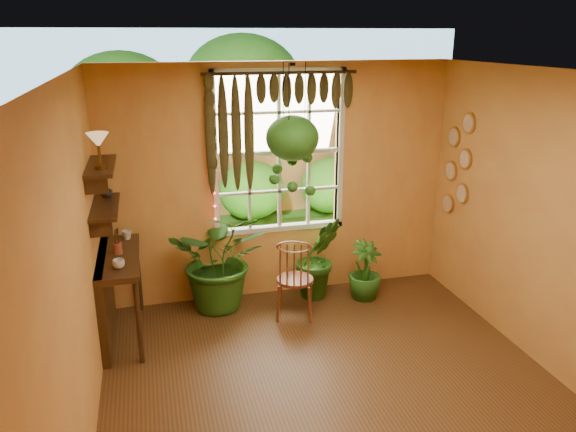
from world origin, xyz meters
name	(u,v)px	position (x,y,z in m)	size (l,w,h in m)	color
floor	(342,402)	(0.00, 0.00, 0.00)	(4.50, 4.50, 0.00)	brown
ceiling	(354,75)	(0.00, 0.00, 2.70)	(4.50, 4.50, 0.00)	silver
wall_back	(280,183)	(0.00, 2.25, 1.35)	(4.00, 4.00, 0.00)	#E5A84E
wall_left	(74,281)	(-2.00, 0.00, 1.35)	(4.50, 4.50, 0.00)	#E5A84E
wall_right	(567,233)	(2.00, 0.00, 1.35)	(4.50, 4.50, 0.00)	#E5A84E
window	(279,152)	(0.00, 2.28, 1.70)	(1.52, 0.10, 1.86)	white
valance_vine	(274,102)	(-0.08, 2.16, 2.28)	(1.70, 0.12, 1.10)	#3D2310
string_lights	(212,153)	(-0.76, 2.19, 1.75)	(0.03, 0.03, 1.54)	#FF2633
wall_plates	(458,165)	(1.98, 1.79, 1.55)	(0.04, 0.32, 1.10)	#FFEDD0
counter_ledge	(110,288)	(-1.91, 1.60, 0.55)	(0.40, 1.20, 0.90)	#3D2310
shelf_lower	(105,207)	(-1.88, 1.60, 1.40)	(0.25, 0.90, 0.04)	#3D2310
shelf_upper	(101,166)	(-1.88, 1.60, 1.80)	(0.25, 0.90, 0.04)	#3D2310
backyard	(235,127)	(0.24, 6.87, 1.28)	(14.00, 10.00, 12.00)	#2A601B
windsor_chair	(295,290)	(0.00, 1.58, 0.31)	(0.51, 0.52, 1.08)	brown
potted_plant_left	(221,258)	(-0.73, 2.00, 0.59)	(1.07, 0.93, 1.19)	#154C14
potted_plant_mid	(318,257)	(0.40, 2.00, 0.49)	(0.54, 0.44, 0.99)	#154C14
potted_plant_right	(365,271)	(0.91, 1.81, 0.35)	(0.39, 0.39, 0.70)	#154C14
hanging_basket	(292,143)	(0.08, 1.97, 1.86)	(0.57, 0.57, 1.42)	black
cup_a	(119,264)	(-1.78, 1.25, 0.94)	(0.11, 0.11, 0.09)	silver
cup_b	(127,235)	(-1.72, 2.04, 0.95)	(0.10, 0.10, 0.10)	beige
brush_jar	(117,241)	(-1.80, 1.63, 1.03)	(0.09, 0.09, 0.33)	brown
shelf_vase	(106,191)	(-1.87, 1.89, 1.48)	(0.12, 0.12, 0.13)	#B2AD99
tiffany_lamp	(98,142)	(-1.86, 1.39, 2.06)	(0.20, 0.20, 0.33)	brown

